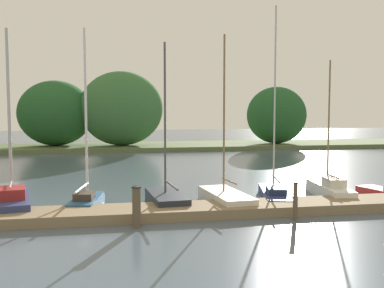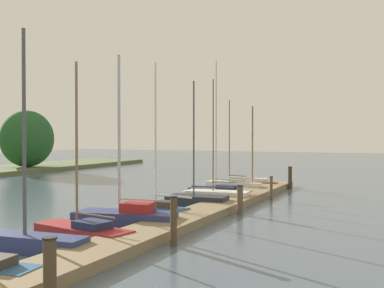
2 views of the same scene
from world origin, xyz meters
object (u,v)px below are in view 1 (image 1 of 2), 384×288
object	(u,v)px
sailboat_3	(12,199)
sailboat_5	(166,198)
mooring_piling_3	(295,201)
mooring_piling_2	(137,207)
sailboat_4	(87,197)
sailboat_7	(274,192)
sailboat_6	(224,197)
sailboat_8	(329,189)

from	to	relation	value
sailboat_3	sailboat_5	xyz separation A→B (m)	(5.70, -0.49, -0.08)
sailboat_5	mooring_piling_3	xyz separation A→B (m)	(4.07, -2.77, 0.31)
sailboat_3	mooring_piling_2	size ratio (longest dim) A/B	5.06
sailboat_4	sailboat_7	size ratio (longest dim) A/B	0.85
sailboat_4	sailboat_6	world-z (taller)	sailboat_4
sailboat_4	mooring_piling_2	world-z (taller)	sailboat_4
sailboat_5	sailboat_8	distance (m)	7.11
sailboat_6	sailboat_7	world-z (taller)	sailboat_7
sailboat_8	mooring_piling_3	distance (m)	4.57
sailboat_8	sailboat_6	bearing A→B (deg)	106.71
mooring_piling_2	sailboat_8	bearing A→B (deg)	22.32
mooring_piling_3	sailboat_7	bearing A→B (deg)	81.07
sailboat_6	sailboat_7	xyz separation A→B (m)	(2.30, 0.69, -0.01)
sailboat_5	sailboat_6	world-z (taller)	sailboat_6
sailboat_5	sailboat_7	xyz separation A→B (m)	(4.59, 0.57, -0.02)
sailboat_3	sailboat_8	xyz separation A→B (m)	(12.78, 0.16, -0.05)
sailboat_6	sailboat_4	bearing A→B (deg)	77.31
sailboat_6	sailboat_7	bearing A→B (deg)	-79.64
mooring_piling_2	mooring_piling_3	size ratio (longest dim) A/B	1.02
sailboat_7	sailboat_3	bearing A→B (deg)	104.04
sailboat_5	sailboat_7	distance (m)	4.63
sailboat_7	mooring_piling_2	bearing A→B (deg)	133.37
sailboat_8	sailboat_3	bearing A→B (deg)	98.29
sailboat_3	sailboat_6	bearing A→B (deg)	-104.76
sailboat_4	sailboat_7	distance (m)	7.58
sailboat_8	mooring_piling_2	bearing A→B (deg)	119.92
sailboat_5	sailboat_8	bearing A→B (deg)	-89.52
sailboat_3	sailboat_6	xyz separation A→B (m)	(7.99, -0.61, -0.09)
sailboat_8	mooring_piling_2	xyz separation A→B (m)	(-8.35, -3.43, 0.30)
sailboat_3	sailboat_6	size ratio (longest dim) A/B	1.01
sailboat_8	mooring_piling_3	bearing A→B (deg)	146.15
sailboat_7	mooring_piling_3	size ratio (longest dim) A/B	6.15
sailboat_3	sailboat_4	bearing A→B (deg)	-100.89
sailboat_3	mooring_piling_3	bearing A→B (deg)	-118.83
sailboat_4	sailboat_7	bearing A→B (deg)	-80.48
sailboat_8	sailboat_5	bearing A→B (deg)	102.83
sailboat_6	sailboat_8	xyz separation A→B (m)	(4.79, 0.77, 0.04)
sailboat_8	mooring_piling_2	distance (m)	9.03
mooring_piling_2	mooring_piling_3	distance (m)	5.34
sailboat_4	sailboat_7	world-z (taller)	sailboat_7
mooring_piling_2	mooring_piling_3	bearing A→B (deg)	0.14
sailboat_8	sailboat_7	bearing A→B (deg)	99.41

